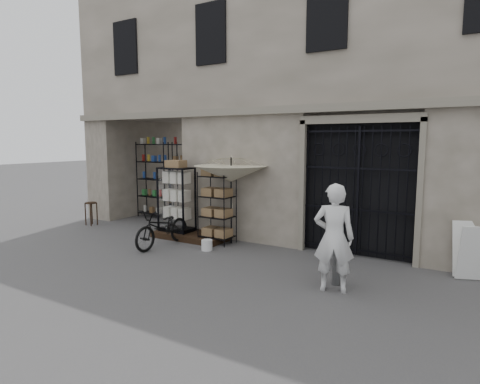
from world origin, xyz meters
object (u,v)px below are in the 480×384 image
Objects in this scene: wire_rack at (217,208)px; white_bucket at (207,245)px; shopkeeper at (332,290)px; easel_sign at (470,251)px; bicycle at (163,246)px; wooden_stool at (91,213)px; market_umbrella at (231,169)px; display_cabinet at (176,203)px; steel_bollard at (337,263)px.

white_bucket is at bearing -87.30° from wire_rack.
easel_sign is (1.97, 1.85, 0.53)m from shopkeeper.
shopkeeper is (3.50, -1.65, -0.87)m from wire_rack.
bicycle reaches higher than wooden_stool.
market_umbrella is 1.45× the size of bicycle.
bicycle is at bearing -74.41° from display_cabinet.
shopkeeper is 1.79× the size of easel_sign.
steel_bollard is (4.77, -1.35, -0.51)m from display_cabinet.
easel_sign is (2.00, 1.54, 0.14)m from steel_bollard.
display_cabinet is 1.38m from bicycle.
wooden_stool is at bearing 177.87° from display_cabinet.
white_bucket is 0.25× the size of easel_sign.
wire_rack is at bearing 46.94° from bicycle.
bicycle is 6.52m from easel_sign.
wire_rack is 1.04m from white_bucket.
white_bucket is at bearing 169.07° from easel_sign.
bicycle is (-0.92, -0.96, -0.87)m from wire_rack.
steel_bollard is at bearing -11.17° from white_bucket.
easel_sign is at bearing 37.52° from steel_bollard.
market_umbrella is (1.63, 0.14, 0.94)m from display_cabinet.
white_bucket is 0.37× the size of wooden_stool.
display_cabinet is 6.79m from easel_sign.
easel_sign reaches higher than steel_bollard.
steel_bollard is at bearing -100.32° from shopkeeper.
steel_bollard is 2.53m from easel_sign.
market_umbrella reaches higher than easel_sign.
shopkeeper is at bearing -83.84° from steel_bollard.
market_umbrella is at bearing 154.68° from steel_bollard.
steel_bollard is at bearing -8.17° from wooden_stool.
steel_bollard is 0.43× the size of shopkeeper.
shopkeeper is (4.43, -0.69, 0.00)m from bicycle.
steel_bollard reaches higher than wooden_stool.
market_umbrella is 4.09m from shopkeeper.
wooden_stool reaches higher than shopkeeper.
white_bucket is at bearing -6.03° from wooden_stool.
wire_rack is at bearing 104.63° from white_bucket.
wire_rack is 0.69× the size of market_umbrella.
display_cabinet is 1.03× the size of bicycle.
display_cabinet is 5.16m from shopkeeper.
market_umbrella is at bearing 80.25° from white_bucket.
wire_rack is at bearing -156.31° from market_umbrella.
white_bucket is (1.48, -0.70, -0.79)m from display_cabinet.
wooden_stool is at bearing 173.97° from white_bucket.
easel_sign reaches higher than shopkeeper.
display_cabinet is 0.72× the size of market_umbrella.
steel_bollard is (4.39, -0.38, 0.40)m from bicycle.
wire_rack is 3.75m from steel_bollard.
market_umbrella reaches higher than white_bucket.
bicycle is 4.48m from shopkeeper.
white_bucket is at bearing -99.75° from market_umbrella.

